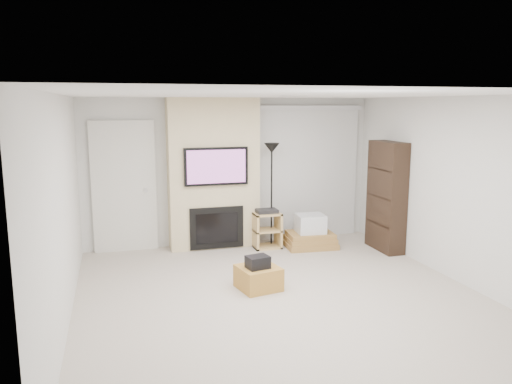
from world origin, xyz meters
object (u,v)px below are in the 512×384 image
object	(u,v)px
ottoman	(258,278)
box_stack	(310,235)
floor_lamp	(272,165)
av_stand	(267,227)
bookshelf	(386,196)

from	to	relation	value
ottoman	box_stack	bearing A→B (deg)	49.53
floor_lamp	ottoman	bearing A→B (deg)	-112.47
floor_lamp	av_stand	world-z (taller)	floor_lamp
av_stand	bookshelf	xyz separation A→B (m)	(1.86, -0.65, 0.55)
av_stand	bookshelf	size ratio (longest dim) A/B	0.37
floor_lamp	bookshelf	bearing A→B (deg)	-23.58
ottoman	bookshelf	bearing A→B (deg)	24.53
ottoman	floor_lamp	world-z (taller)	floor_lamp
ottoman	floor_lamp	size ratio (longest dim) A/B	0.28
bookshelf	floor_lamp	bearing A→B (deg)	156.42
ottoman	box_stack	size ratio (longest dim) A/B	0.57
bookshelf	box_stack	bearing A→B (deg)	157.24
floor_lamp	box_stack	distance (m)	1.34
ottoman	box_stack	distance (m)	2.15
floor_lamp	av_stand	xyz separation A→B (m)	(-0.12, -0.11, -1.04)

